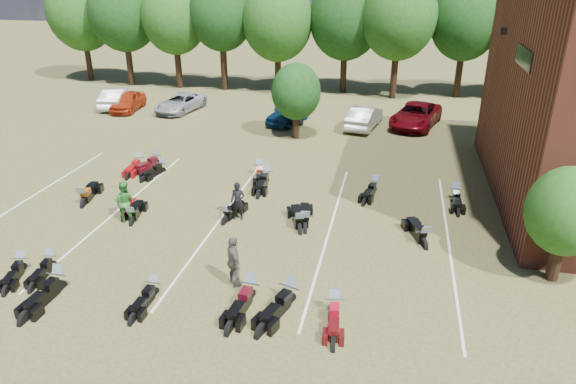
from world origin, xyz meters
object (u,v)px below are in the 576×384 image
(motorcycle_0, at_px, (23,271))
(motorcycle_14, at_px, (158,166))
(car_0, at_px, (128,101))
(person_grey, at_px, (234,262))
(motorcycle_3, at_px, (154,296))
(motorcycle_7, at_px, (124,219))
(person_black, at_px, (238,201))
(person_green, at_px, (125,202))
(car_4, at_px, (288,112))

(motorcycle_0, height_order, motorcycle_14, motorcycle_14)
(car_0, bearing_deg, person_grey, -60.07)
(motorcycle_3, bearing_deg, motorcycle_0, 176.25)
(person_grey, xyz_separation_m, motorcycle_14, (-7.97, 10.56, -0.98))
(car_0, distance_m, motorcycle_3, 26.08)
(motorcycle_0, xyz_separation_m, motorcycle_7, (1.62, 4.71, 0.00))
(motorcycle_0, distance_m, motorcycle_3, 5.57)
(person_grey, distance_m, motorcycle_7, 7.66)
(person_black, bearing_deg, person_grey, -79.80)
(person_black, bearing_deg, car_0, 125.24)
(car_0, distance_m, motorcycle_0, 23.39)
(car_0, xyz_separation_m, person_black, (14.11, -16.34, 0.16))
(person_grey, xyz_separation_m, motorcycle_3, (-2.57, -1.23, -0.98))
(person_green, bearing_deg, motorcycle_0, 61.41)
(person_green, bearing_deg, motorcycle_7, -31.91)
(person_grey, bearing_deg, car_4, -28.52)
(car_0, xyz_separation_m, car_4, (13.07, -0.71, 0.03))
(car_4, xyz_separation_m, person_green, (-3.83, -16.85, 0.19))
(motorcycle_3, xyz_separation_m, motorcycle_14, (-5.40, 11.78, 0.00))
(person_grey, xyz_separation_m, motorcycle_7, (-6.51, 3.93, -0.98))
(car_0, height_order, person_grey, person_grey)
(car_4, distance_m, person_green, 17.28)
(motorcycle_0, distance_m, motorcycle_7, 4.98)
(person_green, distance_m, motorcycle_7, 0.98)
(person_black, relative_size, person_grey, 0.91)
(car_0, bearing_deg, person_black, -55.25)
(person_green, height_order, motorcycle_7, person_green)
(person_green, relative_size, person_grey, 0.97)
(motorcycle_14, bearing_deg, person_green, -59.58)
(motorcycle_3, distance_m, motorcycle_7, 6.49)
(person_black, xyz_separation_m, motorcycle_7, (-5.08, -1.12, -0.89))
(motorcycle_0, xyz_separation_m, motorcycle_14, (0.15, 11.34, 0.00))
(person_green, bearing_deg, car_0, -69.17)
(car_0, height_order, motorcycle_3, car_0)
(motorcycle_0, xyz_separation_m, motorcycle_3, (5.55, -0.45, 0.00))
(car_0, distance_m, motorcycle_7, 19.67)
(car_4, bearing_deg, motorcycle_7, -88.39)
(motorcycle_3, bearing_deg, car_4, 90.53)
(motorcycle_0, distance_m, motorcycle_14, 11.34)
(motorcycle_7, height_order, motorcycle_14, motorcycle_14)
(car_4, relative_size, person_green, 2.36)
(motorcycle_7, xyz_separation_m, motorcycle_14, (-1.47, 6.62, 0.00))
(car_4, relative_size, person_grey, 2.29)
(motorcycle_3, distance_m, motorcycle_14, 12.96)
(person_black, xyz_separation_m, person_green, (-4.87, -1.22, 0.06))
(motorcycle_3, height_order, motorcycle_7, motorcycle_7)
(person_green, bearing_deg, motorcycle_3, 119.38)
(car_4, height_order, person_green, person_green)
(person_green, xyz_separation_m, person_grey, (6.29, -3.83, 0.03))
(person_green, bearing_deg, motorcycle_14, -82.87)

